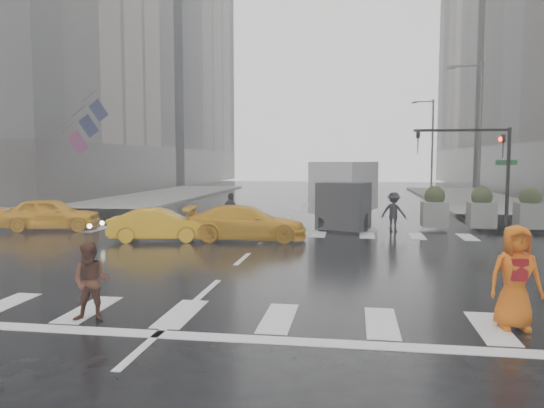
% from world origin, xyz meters
% --- Properties ---
extents(ground, '(120.00, 120.00, 0.00)m').
position_xyz_m(ground, '(0.00, 0.00, 0.00)').
color(ground, black).
rests_on(ground, ground).
extents(sidewalk_nw, '(35.00, 35.00, 0.15)m').
position_xyz_m(sidewalk_nw, '(-19.50, 17.50, 0.07)').
color(sidewalk_nw, gray).
rests_on(sidewalk_nw, ground).
extents(building_nw_far, '(26.05, 26.05, 44.00)m').
position_xyz_m(building_nw_far, '(-29.00, 56.00, 20.19)').
color(building_nw_far, '#615D59').
rests_on(building_nw_far, ground).
extents(road_markings, '(18.00, 48.00, 0.01)m').
position_xyz_m(road_markings, '(0.00, 0.00, 0.01)').
color(road_markings, silver).
rests_on(road_markings, ground).
extents(traffic_signal_pole, '(4.45, 0.42, 4.50)m').
position_xyz_m(traffic_signal_pole, '(9.01, 8.01, 3.22)').
color(traffic_signal_pole, black).
rests_on(traffic_signal_pole, ground).
extents(street_lamp_near, '(2.15, 0.22, 9.00)m').
position_xyz_m(street_lamp_near, '(10.87, 18.00, 4.95)').
color(street_lamp_near, '#59595B').
rests_on(street_lamp_near, ground).
extents(street_lamp_far, '(2.15, 0.22, 9.00)m').
position_xyz_m(street_lamp_far, '(10.87, 38.00, 4.95)').
color(street_lamp_far, '#59595B').
rests_on(street_lamp_far, ground).
extents(planter_west, '(1.10, 1.10, 1.80)m').
position_xyz_m(planter_west, '(7.00, 8.20, 0.98)').
color(planter_west, gray).
rests_on(planter_west, ground).
extents(planter_mid, '(1.10, 1.10, 1.80)m').
position_xyz_m(planter_mid, '(9.00, 8.20, 0.98)').
color(planter_mid, gray).
rests_on(planter_mid, ground).
extents(planter_east, '(1.10, 1.10, 1.80)m').
position_xyz_m(planter_east, '(11.00, 8.20, 0.98)').
color(planter_east, gray).
rests_on(planter_east, ground).
extents(flag_cluster, '(2.87, 3.06, 4.69)m').
position_xyz_m(flag_cluster, '(-15.08, 18.50, 5.64)').
color(flag_cluster, '#59595B').
rests_on(flag_cluster, ground).
extents(pedestrian_brown, '(0.84, 0.70, 1.54)m').
position_xyz_m(pedestrian_brown, '(-1.55, -6.72, 0.77)').
color(pedestrian_brown, '#472519').
rests_on(pedestrian_brown, ground).
extents(pedestrian_orange, '(1.00, 0.69, 1.94)m').
position_xyz_m(pedestrian_orange, '(6.40, -5.98, 0.97)').
color(pedestrian_orange, orange).
rests_on(pedestrian_orange, ground).
extents(pedestrian_far_a, '(1.18, 1.03, 1.72)m').
position_xyz_m(pedestrian_far_a, '(-1.73, 5.84, 0.86)').
color(pedestrian_far_a, black).
rests_on(pedestrian_far_a, ground).
extents(pedestrian_far_b, '(1.25, 0.95, 1.72)m').
position_xyz_m(pedestrian_far_b, '(5.17, 7.30, 0.86)').
color(pedestrian_far_b, black).
rests_on(pedestrian_far_b, ground).
extents(taxi_front, '(4.49, 2.63, 1.44)m').
position_xyz_m(taxi_front, '(-9.85, 5.46, 0.72)').
color(taxi_front, '#F0A40C').
rests_on(taxi_front, ground).
extents(taxi_mid, '(4.00, 2.07, 1.25)m').
position_xyz_m(taxi_mid, '(-3.93, 3.17, 0.63)').
color(taxi_mid, '#F0A40C').
rests_on(taxi_mid, ground).
extents(taxi_rear, '(4.31, 2.33, 1.36)m').
position_xyz_m(taxi_rear, '(-0.67, 3.88, 0.68)').
color(taxi_rear, '#F0A40C').
rests_on(taxi_rear, ground).
extents(box_truck, '(2.13, 5.69, 3.02)m').
position_xyz_m(box_truck, '(3.00, 9.25, 1.61)').
color(box_truck, '#BCBCBF').
rests_on(box_truck, ground).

